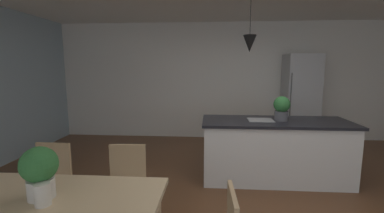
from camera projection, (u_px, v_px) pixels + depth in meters
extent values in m
cube|color=brown|center=(250.00, 212.00, 3.02)|extent=(10.00, 8.40, 0.04)
cube|color=white|center=(231.00, 81.00, 6.03)|extent=(10.00, 0.12, 2.70)
cube|color=#D1B284|center=(24.00, 206.00, 1.76)|extent=(1.85, 0.96, 0.04)
cube|color=tan|center=(45.00, 189.00, 2.63)|extent=(0.41, 0.41, 0.04)
cube|color=white|center=(45.00, 186.00, 2.62)|extent=(0.37, 0.37, 0.03)
cube|color=tan|center=(54.00, 162.00, 2.77)|extent=(0.38, 0.04, 0.42)
cylinder|color=tan|center=(71.00, 202.00, 2.81)|extent=(0.04, 0.04, 0.41)
cylinder|color=tan|center=(43.00, 200.00, 2.84)|extent=(0.04, 0.04, 0.41)
cube|color=tan|center=(124.00, 192.00, 2.57)|extent=(0.42, 0.42, 0.04)
cube|color=white|center=(124.00, 189.00, 2.56)|extent=(0.38, 0.38, 0.03)
cube|color=tan|center=(128.00, 164.00, 2.71)|extent=(0.38, 0.05, 0.42)
cylinder|color=tan|center=(145.00, 204.00, 2.77)|extent=(0.04, 0.04, 0.41)
cylinder|color=tan|center=(114.00, 204.00, 2.77)|extent=(0.04, 0.04, 0.41)
cube|color=silver|center=(274.00, 151.00, 3.82)|extent=(2.08, 0.76, 0.88)
cube|color=black|center=(276.00, 122.00, 3.75)|extent=(2.14, 0.82, 0.04)
cube|color=gray|center=(260.00, 120.00, 3.77)|extent=(0.36, 0.30, 0.01)
cube|color=#B2B5B7|center=(300.00, 100.00, 5.59)|extent=(0.69, 0.64, 1.96)
cylinder|color=#4C4C4C|center=(290.00, 101.00, 5.28)|extent=(0.02, 0.02, 1.17)
cylinder|color=black|center=(251.00, 14.00, 3.55)|extent=(0.01, 0.01, 0.58)
cone|color=black|center=(250.00, 44.00, 3.62)|extent=(0.19, 0.19, 0.24)
cylinder|color=#4C4C51|center=(281.00, 116.00, 3.73)|extent=(0.19, 0.19, 0.14)
sphere|color=#2D6B33|center=(282.00, 104.00, 3.71)|extent=(0.24, 0.24, 0.24)
cylinder|color=beige|center=(41.00, 188.00, 1.82)|extent=(0.18, 0.18, 0.14)
sphere|color=#2D6B33|center=(39.00, 164.00, 1.80)|extent=(0.25, 0.25, 0.25)
cylinder|color=silver|center=(42.00, 194.00, 1.73)|extent=(0.10, 0.10, 0.15)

